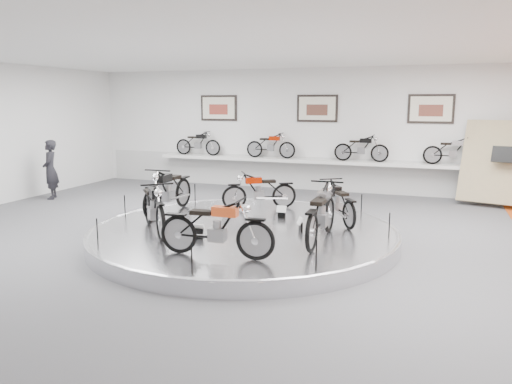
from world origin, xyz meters
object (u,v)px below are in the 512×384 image
(display_platform, at_px, (244,235))
(visitor, at_px, (50,170))
(bike_b, at_px, (259,191))
(bike_d, at_px, (154,206))
(bike_a, at_px, (337,202))
(bike_c, at_px, (168,190))
(shelf, at_px, (314,161))
(bike_e, at_px, (216,228))
(bike_f, at_px, (321,213))

(display_platform, distance_m, visitor, 7.67)
(bike_b, height_order, bike_d, bike_d)
(bike_a, relative_size, bike_c, 0.84)
(bike_c, bearing_deg, shelf, 158.53)
(bike_a, bearing_deg, bike_d, 88.56)
(visitor, bearing_deg, bike_e, 26.23)
(shelf, height_order, bike_f, bike_f)
(bike_a, xyz_separation_m, bike_e, (-1.47, -3.14, 0.05))
(bike_b, bearing_deg, shelf, -124.90)
(bike_f, bearing_deg, shelf, 14.50)
(display_platform, height_order, bike_b, bike_b)
(bike_c, bearing_deg, visitor, -109.75)
(bike_a, distance_m, visitor, 9.08)
(bike_f, distance_m, visitor, 9.45)
(shelf, relative_size, visitor, 6.16)
(visitor, bearing_deg, display_platform, 38.23)
(shelf, relative_size, bike_d, 6.02)
(bike_f, xyz_separation_m, visitor, (-8.97, 2.97, 0.04))
(shelf, distance_m, bike_a, 5.57)
(bike_a, height_order, bike_f, bike_f)
(bike_b, bearing_deg, bike_c, 0.35)
(bike_a, bearing_deg, display_platform, 88.88)
(bike_a, height_order, bike_d, bike_d)
(bike_a, height_order, bike_c, bike_c)
(bike_c, distance_m, bike_d, 1.80)
(display_platform, bearing_deg, bike_c, 161.83)
(bike_f, relative_size, visitor, 1.05)
(bike_e, bearing_deg, bike_c, 129.01)
(display_platform, bearing_deg, bike_e, -81.88)
(display_platform, xyz_separation_m, bike_e, (0.29, -2.02, 0.66))
(bike_e, bearing_deg, visitor, 146.04)
(shelf, relative_size, bike_e, 6.30)
(shelf, relative_size, bike_f, 5.89)
(display_platform, bearing_deg, bike_b, 99.26)
(display_platform, distance_m, bike_d, 1.95)
(bike_f, bearing_deg, bike_d, 98.42)
(bike_d, bearing_deg, bike_c, 159.46)
(bike_b, xyz_separation_m, bike_e, (0.59, -3.89, 0.05))
(display_platform, distance_m, bike_a, 2.17)
(display_platform, relative_size, bike_f, 3.43)
(display_platform, xyz_separation_m, bike_d, (-1.55, -0.97, 0.69))
(bike_a, distance_m, bike_d, 3.91)
(bike_e, bearing_deg, bike_d, 147.14)
(bike_b, relative_size, bike_f, 0.84)
(bike_c, distance_m, bike_f, 4.11)
(bike_b, relative_size, bike_d, 0.86)
(visitor, bearing_deg, bike_d, 25.88)
(bike_b, bearing_deg, visitor, -36.15)
(shelf, height_order, bike_c, bike_c)
(bike_d, bearing_deg, bike_f, 57.22)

